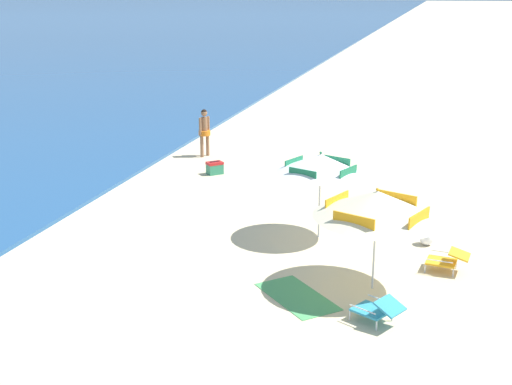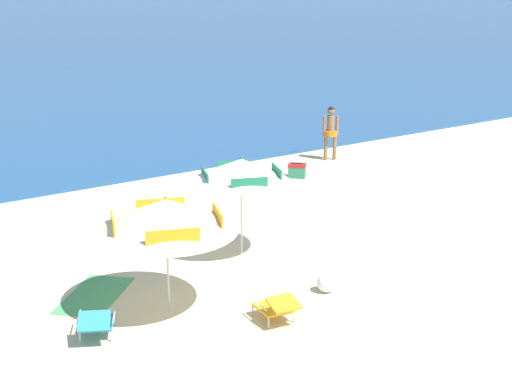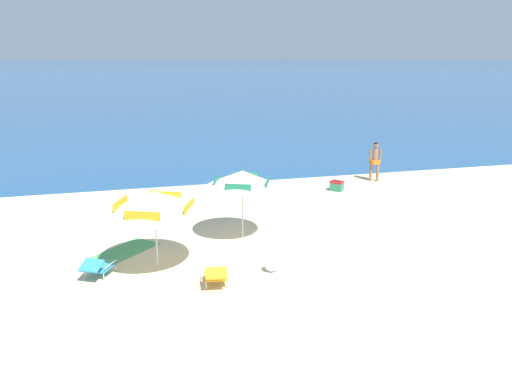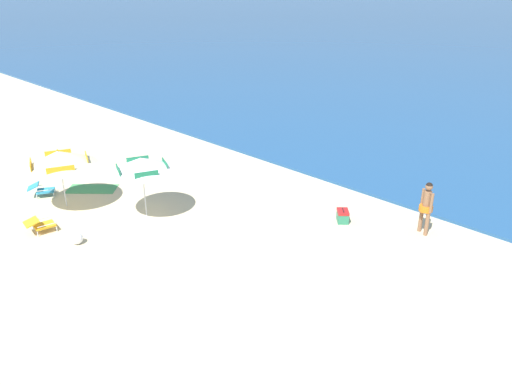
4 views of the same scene
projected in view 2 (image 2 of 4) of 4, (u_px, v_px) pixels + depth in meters
ground_plane at (471, 328)px, 12.41m from camera, size 800.00×800.00×0.00m
beach_umbrella_striped_main at (166, 215)px, 12.58m from camera, size 3.21×3.22×2.08m
beach_umbrella_striped_second at (241, 170)px, 15.22m from camera, size 2.43×2.44×2.10m
lounge_chair_under_umbrella at (96, 322)px, 11.99m from camera, size 0.88×1.02×0.51m
lounge_chair_beside_umbrella at (277, 306)px, 12.57m from camera, size 0.66×0.93×0.49m
person_standing_near_shore at (331, 129)px, 23.60m from camera, size 0.46×0.41×1.69m
cooler_box at (297, 171)px, 21.70m from camera, size 0.59×0.60×0.43m
beach_ball at (327, 283)px, 13.78m from camera, size 0.36×0.36×0.36m
beach_towel at (95, 295)px, 13.68m from camera, size 1.92×1.89×0.01m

